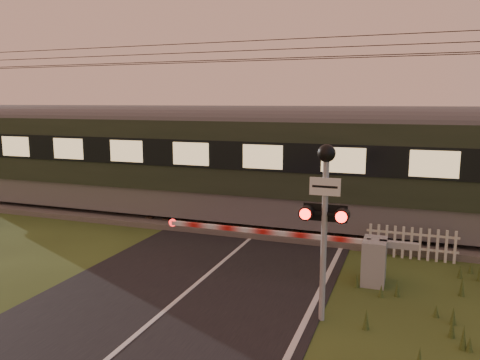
% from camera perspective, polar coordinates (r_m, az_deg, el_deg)
% --- Properties ---
extents(ground, '(160.00, 160.00, 0.00)m').
position_cam_1_polar(ground, '(10.27, -7.79, -14.52)').
color(ground, '#303F18').
rests_on(ground, ground).
extents(road, '(6.00, 140.00, 0.03)m').
position_cam_1_polar(road, '(10.07, -8.33, -14.98)').
color(road, black).
rests_on(road, ground).
extents(track_bed, '(140.00, 3.40, 0.39)m').
position_cam_1_polar(track_bed, '(15.96, 3.18, -5.37)').
color(track_bed, '#47423D').
rests_on(track_bed, ground).
extents(overhead_wires, '(120.00, 0.62, 0.62)m').
position_cam_1_polar(overhead_wires, '(15.49, 3.38, 15.29)').
color(overhead_wires, black).
rests_on(overhead_wires, ground).
extents(boom_gate, '(6.29, 0.81, 1.07)m').
position_cam_1_polar(boom_gate, '(11.41, 14.61, -9.09)').
color(boom_gate, gray).
rests_on(boom_gate, ground).
extents(crossing_signal, '(0.87, 0.36, 3.41)m').
position_cam_1_polar(crossing_signal, '(8.81, 10.32, -2.60)').
color(crossing_signal, gray).
rests_on(crossing_signal, ground).
extents(picket_fence, '(2.35, 0.07, 0.87)m').
position_cam_1_polar(picket_fence, '(13.40, 20.17, -7.22)').
color(picket_fence, silver).
rests_on(picket_fence, ground).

